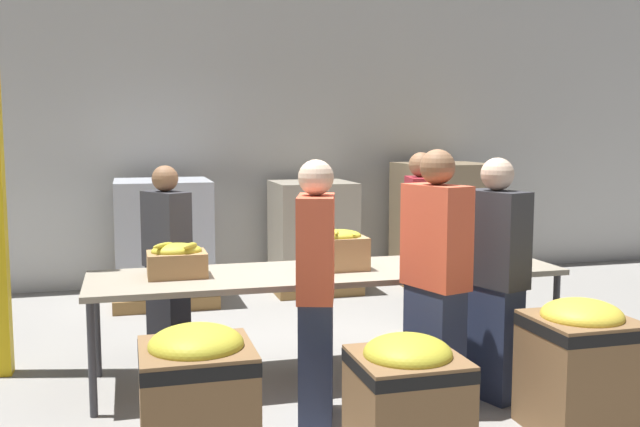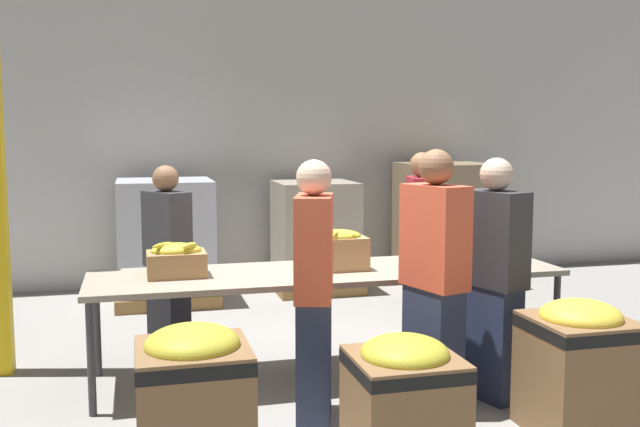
# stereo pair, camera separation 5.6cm
# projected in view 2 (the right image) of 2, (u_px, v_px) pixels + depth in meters

# --- Properties ---
(ground_plane) EXTENTS (30.00, 30.00, 0.00)m
(ground_plane) POSITION_uv_depth(u_px,v_px,m) (328.00, 374.00, 5.23)
(ground_plane) COLOR gray
(wall_back) EXTENTS (16.00, 0.08, 4.00)m
(wall_back) POSITION_uv_depth(u_px,v_px,m) (251.00, 112.00, 8.33)
(wall_back) COLOR silver
(wall_back) RESTS_ON ground_plane
(sorting_table) EXTENTS (3.38, 0.88, 0.77)m
(sorting_table) POSITION_uv_depth(u_px,v_px,m) (328.00, 276.00, 5.15)
(sorting_table) COLOR #9E937F
(sorting_table) RESTS_ON ground_plane
(banana_box_0) EXTENTS (0.40, 0.31, 0.25)m
(banana_box_0) POSITION_uv_depth(u_px,v_px,m) (176.00, 260.00, 4.92)
(banana_box_0) COLOR #A37A4C
(banana_box_0) RESTS_ON sorting_table
(banana_box_1) EXTENTS (0.43, 0.28, 0.31)m
(banana_box_1) POSITION_uv_depth(u_px,v_px,m) (336.00, 249.00, 5.15)
(banana_box_1) COLOR tan
(banana_box_1) RESTS_ON sorting_table
(banana_box_2) EXTENTS (0.47, 0.30, 0.23)m
(banana_box_2) POSITION_uv_depth(u_px,v_px,m) (459.00, 247.00, 5.51)
(banana_box_2) COLOR tan
(banana_box_2) RESTS_ON sorting_table
(volunteer_0) EXTENTS (0.30, 0.46, 1.60)m
(volunteer_0) POSITION_uv_depth(u_px,v_px,m) (421.00, 245.00, 6.16)
(volunteer_0) COLOR #6B604C
(volunteer_0) RESTS_ON ground_plane
(volunteer_1) EXTENTS (0.33, 0.47, 1.60)m
(volunteer_1) POSITION_uv_depth(u_px,v_px,m) (314.00, 293.00, 4.32)
(volunteer_1) COLOR #2D3856
(volunteer_1) RESTS_ON ground_plane
(volunteer_2) EXTENTS (0.38, 0.45, 1.51)m
(volunteer_2) POSITION_uv_depth(u_px,v_px,m) (168.00, 263.00, 5.56)
(volunteer_2) COLOR black
(volunteer_2) RESTS_ON ground_plane
(volunteer_3) EXTENTS (0.34, 0.48, 1.60)m
(volunteer_3) POSITION_uv_depth(u_px,v_px,m) (494.00, 281.00, 4.67)
(volunteer_3) COLOR #2D3856
(volunteer_3) RESTS_ON ground_plane
(volunteer_4) EXTENTS (0.34, 0.49, 1.66)m
(volunteer_4) POSITION_uv_depth(u_px,v_px,m) (434.00, 281.00, 4.51)
(volunteer_4) COLOR #2D3856
(volunteer_4) RESTS_ON ground_plane
(donation_bin_0) EXTENTS (0.57, 0.57, 0.81)m
(donation_bin_0) POSITION_uv_depth(u_px,v_px,m) (194.00, 398.00, 3.60)
(donation_bin_0) COLOR olive
(donation_bin_0) RESTS_ON ground_plane
(donation_bin_1) EXTENTS (0.58, 0.58, 0.67)m
(donation_bin_1) POSITION_uv_depth(u_px,v_px,m) (404.00, 392.00, 3.90)
(donation_bin_1) COLOR olive
(donation_bin_1) RESTS_ON ground_plane
(donation_bin_2) EXTENTS (0.56, 0.56, 0.80)m
(donation_bin_2) POSITION_uv_depth(u_px,v_px,m) (579.00, 363.00, 4.16)
(donation_bin_2) COLOR olive
(donation_bin_2) RESTS_ON ground_plane
(pallet_stack_0) EXTENTS (1.07, 1.07, 1.41)m
(pallet_stack_0) POSITION_uv_depth(u_px,v_px,m) (446.00, 225.00, 8.30)
(pallet_stack_0) COLOR olive
(pallet_stack_0) RESTS_ON ground_plane
(pallet_stack_1) EXTENTS (0.94, 0.94, 1.22)m
(pallet_stack_1) POSITION_uv_depth(u_px,v_px,m) (315.00, 237.00, 7.98)
(pallet_stack_1) COLOR olive
(pallet_stack_1) RESTS_ON ground_plane
(pallet_stack_2) EXTENTS (1.05, 1.05, 1.27)m
(pallet_stack_2) POSITION_uv_depth(u_px,v_px,m) (166.00, 242.00, 7.44)
(pallet_stack_2) COLOR olive
(pallet_stack_2) RESTS_ON ground_plane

